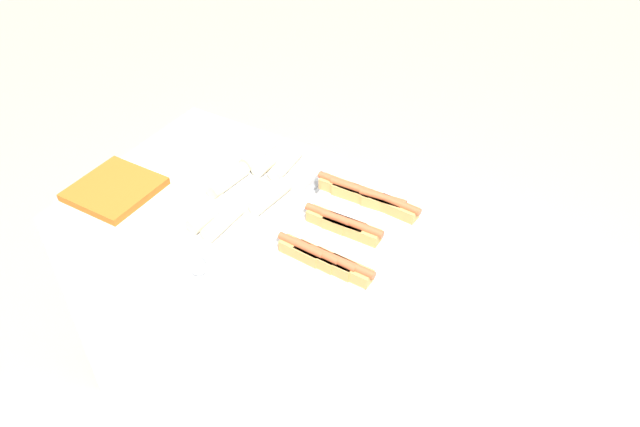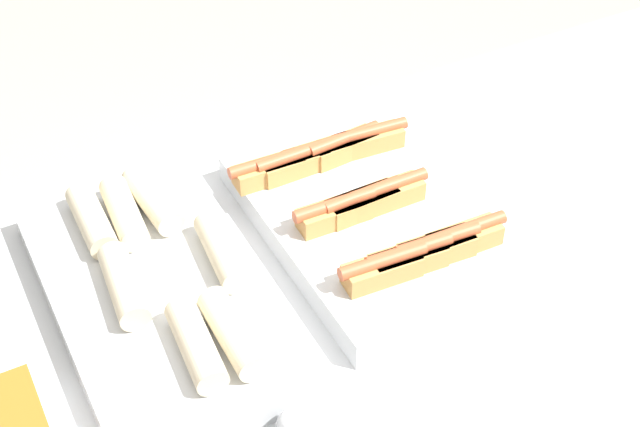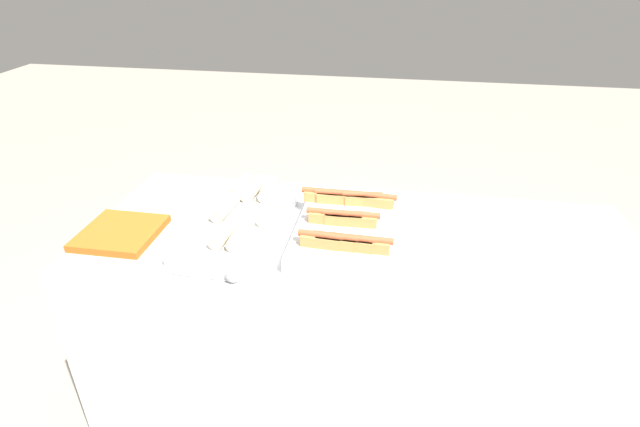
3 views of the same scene
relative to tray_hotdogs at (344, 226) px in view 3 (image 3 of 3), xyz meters
The scene contains 6 objects.
ground_plane 0.96m from the tray_hotdogs, ahead, with size 12.00×12.00×0.00m, color #ADA393.
counter 0.50m from the tray_hotdogs, ahead, with size 1.86×0.77×0.92m.
tray_hotdogs is the anchor object (origin of this frame).
tray_wraps 0.36m from the tray_hotdogs, behind, with size 0.31×0.56×0.10m.
tray_side_front 0.73m from the tray_hotdogs, 163.59° to the right, with size 0.26×0.26×0.07m.
serving_spoon_near 0.44m from the tray_hotdogs, 134.00° to the right, with size 0.22×0.05×0.05m.
Camera 3 is at (0.11, -1.44, 1.81)m, focal length 28.00 mm.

